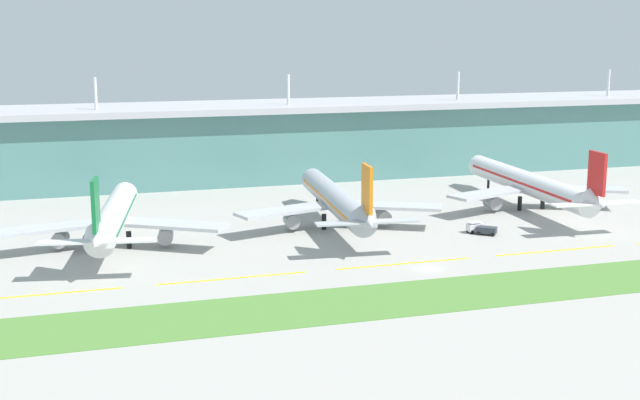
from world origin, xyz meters
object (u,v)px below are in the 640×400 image
object	(u,v)px
airliner_far	(529,184)
pushback_tug	(487,230)
airliner_middle	(336,200)
baggage_cart	(475,227)
airliner_near	(113,217)

from	to	relation	value
airliner_far	pushback_tug	size ratio (longest dim) A/B	14.28
airliner_middle	baggage_cart	bearing A→B (deg)	-26.59
pushback_tug	baggage_cart	distance (m)	3.14
airliner_near	airliner_middle	size ratio (longest dim) A/B	0.91
airliner_near	pushback_tug	distance (m)	81.67
airliner_middle	baggage_cart	distance (m)	32.08
airliner_middle	pushback_tug	distance (m)	34.75
airliner_middle	baggage_cart	size ratio (longest dim) A/B	16.82
airliner_far	pushback_tug	world-z (taller)	airliner_far
airliner_near	airliner_far	size ratio (longest dim) A/B	0.83
pushback_tug	airliner_middle	bearing A→B (deg)	150.55
airliner_near	pushback_tug	size ratio (longest dim) A/B	11.89
airliner_far	baggage_cart	bearing A→B (deg)	-142.19
airliner_near	pushback_tug	bearing A→B (deg)	-9.47
airliner_far	baggage_cart	distance (m)	32.64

